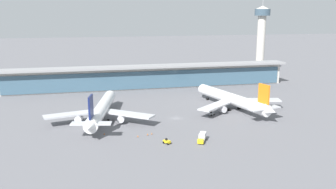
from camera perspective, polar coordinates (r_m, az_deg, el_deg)
ground_plane at (r=170.77m, az=1.24°, el=-3.75°), size 1200.00×1200.00×0.00m
airliner_left_stand at (r=167.79m, az=-10.39°, el=-2.35°), size 48.23×63.63×17.08m
airliner_centre_stand at (r=187.80m, az=10.04°, el=-0.73°), size 47.91×63.37×17.08m
service_truck_near_nose_grey at (r=176.39m, az=6.81°, el=-3.00°), size 3.32×2.82×2.05m
service_truck_under_wing_yellow at (r=138.36m, az=-0.19°, el=-7.36°), size 2.99×3.33×2.05m
service_truck_mid_apron_yellow at (r=141.20m, az=5.36°, el=-6.64°), size 5.43×7.53×3.10m
terminal_building at (r=237.04m, az=-3.00°, el=2.84°), size 186.45×12.80×15.20m
control_tower at (r=298.81m, az=14.37°, el=9.17°), size 12.00×12.00×58.44m
safety_cone_alpha at (r=149.01m, az=-2.54°, el=-6.11°), size 0.62×0.62×0.70m
safety_cone_bravo at (r=150.84m, az=-9.93°, el=-6.06°), size 0.62×0.62×0.70m
safety_cone_charlie at (r=146.14m, az=-4.72°, el=-6.53°), size 0.62×0.62×0.70m
safety_cone_delta at (r=148.03m, az=-3.19°, el=-6.25°), size 0.62×0.62×0.70m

